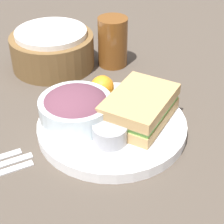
{
  "coord_description": "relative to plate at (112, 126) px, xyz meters",
  "views": [
    {
      "loc": [
        -0.31,
        -0.42,
        0.42
      ],
      "look_at": [
        0.0,
        0.0,
        0.04
      ],
      "focal_mm": 60.0,
      "sensor_mm": 36.0,
      "label": 1
    }
  ],
  "objects": [
    {
      "name": "orange_wedge",
      "position": [
        0.03,
        0.07,
        0.03
      ],
      "size": [
        0.05,
        0.05,
        0.05
      ],
      "primitive_type": "sphere",
      "color": "orange",
      "rests_on": "plate"
    },
    {
      "name": "plate",
      "position": [
        0.0,
        0.0,
        0.0
      ],
      "size": [
        0.26,
        0.26,
        0.02
      ],
      "primitive_type": "cylinder",
      "color": "white",
      "rests_on": "ground_plane"
    },
    {
      "name": "salad_bowl",
      "position": [
        -0.05,
        0.04,
        0.04
      ],
      "size": [
        0.13,
        0.13,
        0.06
      ],
      "color": "silver",
      "rests_on": "plate"
    },
    {
      "name": "sandwich",
      "position": [
        0.04,
        -0.02,
        0.03
      ],
      "size": [
        0.17,
        0.14,
        0.05
      ],
      "color": "tan",
      "rests_on": "plate"
    },
    {
      "name": "dressing_cup",
      "position": [
        -0.03,
        -0.04,
        0.03
      ],
      "size": [
        0.06,
        0.06,
        0.03
      ],
      "primitive_type": "cylinder",
      "color": "#99999E",
      "rests_on": "plate"
    },
    {
      "name": "ground_plane",
      "position": [
        0.0,
        0.0,
        -0.01
      ],
      "size": [
        4.0,
        4.0,
        0.0
      ],
      "primitive_type": "plane",
      "color": "#4C4238"
    },
    {
      "name": "bread_basket",
      "position": [
        0.04,
        0.27,
        0.03
      ],
      "size": [
        0.19,
        0.19,
        0.09
      ],
      "color": "brown",
      "rests_on": "ground_plane"
    },
    {
      "name": "drink_glass",
      "position": [
        0.15,
        0.2,
        0.05
      ],
      "size": [
        0.07,
        0.07,
        0.11
      ],
      "primitive_type": "cylinder",
      "color": "brown",
      "rests_on": "ground_plane"
    }
  ]
}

